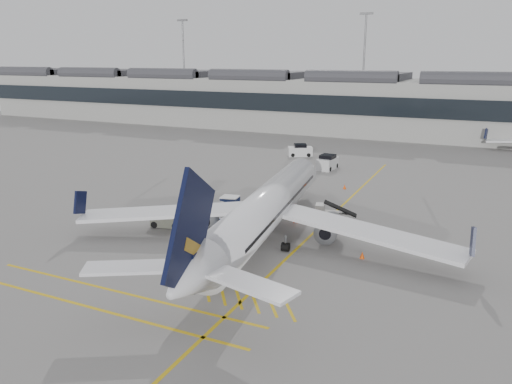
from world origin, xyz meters
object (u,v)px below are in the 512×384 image
at_px(ramp_agent_b, 215,225).
at_px(pushback_tug, 168,219).
at_px(airliner_main, 265,210).
at_px(baggage_cart_a, 230,205).
at_px(ramp_agent_a, 296,214).
at_px(belt_loader, 329,213).

height_order(ramp_agent_b, pushback_tug, ramp_agent_b).
bearing_deg(airliner_main, pushback_tug, 173.56).
xyz_separation_m(baggage_cart_a, ramp_agent_a, (6.93, 0.44, -0.14)).
relative_size(baggage_cart_a, ramp_agent_b, 1.17).
xyz_separation_m(airliner_main, belt_loader, (3.20, 8.51, -2.32)).
distance_m(belt_loader, pushback_tug, 15.77).
distance_m(belt_loader, ramp_agent_a, 3.68).
height_order(baggage_cart_a, ramp_agent_a, baggage_cart_a).
relative_size(baggage_cart_a, pushback_tug, 0.63).
height_order(ramp_agent_a, pushback_tug, ramp_agent_a).
bearing_deg(ramp_agent_a, pushback_tug, -169.44).
bearing_deg(airliner_main, ramp_agent_a, 75.69).
bearing_deg(ramp_agent_a, baggage_cart_a, 164.47).
relative_size(airliner_main, baggage_cart_a, 18.04).
height_order(belt_loader, ramp_agent_b, belt_loader).
height_order(baggage_cart_a, pushback_tug, baggage_cart_a).
height_order(ramp_agent_a, ramp_agent_b, ramp_agent_a).
bearing_deg(baggage_cart_a, belt_loader, 10.74).
bearing_deg(belt_loader, baggage_cart_a, -174.52).
bearing_deg(pushback_tug, ramp_agent_a, 16.39).
distance_m(airliner_main, belt_loader, 9.38).
height_order(baggage_cart_a, ramp_agent_b, baggage_cart_a).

